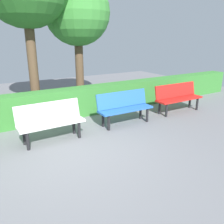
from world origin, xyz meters
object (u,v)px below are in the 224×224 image
object	(u,v)px
bench_blue	(124,106)
tree_near	(77,13)
bench_white	(50,120)
bench_red	(178,96)

from	to	relation	value
bench_blue	tree_near	distance (m)	3.78
bench_blue	tree_near	xyz separation A→B (m)	(-0.01, -2.83, 2.51)
bench_white	tree_near	bearing A→B (deg)	-126.20
bench_red	tree_near	bearing A→B (deg)	-53.64
bench_red	bench_white	world-z (taller)	same
bench_blue	tree_near	world-z (taller)	tree_near
bench_blue	tree_near	bearing A→B (deg)	-89.48
bench_white	tree_near	distance (m)	4.31
bench_red	bench_white	xyz separation A→B (m)	(4.05, 0.07, -0.00)
bench_red	bench_blue	distance (m)	2.03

